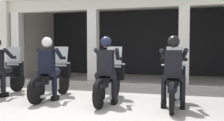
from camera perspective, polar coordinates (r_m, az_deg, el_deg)
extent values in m
plane|color=#A8A59E|center=(9.19, 4.31, -5.43)|extent=(80.00, 80.00, 0.00)
cube|color=black|center=(12.82, 8.22, 3.92)|extent=(10.68, 0.24, 3.13)
cube|color=beige|center=(9.37, 5.42, 12.63)|extent=(10.68, 0.36, 0.44)
cube|color=beige|center=(11.11, 7.03, 12.64)|extent=(10.68, 4.18, 0.16)
cube|color=beige|center=(12.82, -16.93, 3.83)|extent=(0.30, 4.18, 3.13)
cube|color=silver|center=(11.15, -19.96, 2.81)|extent=(0.35, 0.36, 2.69)
cube|color=silver|center=(9.64, -4.12, 2.99)|extent=(0.35, 0.36, 2.69)
cube|color=silver|center=(9.09, 15.45, 2.90)|extent=(0.35, 0.36, 2.69)
cube|color=#B7B5AD|center=(8.83, 4.77, -5.38)|extent=(10.28, 0.24, 0.12)
cylinder|color=black|center=(8.37, -20.03, -4.21)|extent=(0.09, 0.64, 0.64)
cube|color=black|center=(8.34, -20.05, -2.79)|extent=(0.14, 0.44, 0.08)
cube|color=silver|center=(7.77, -23.25, -4.43)|extent=(0.28, 0.44, 0.28)
cube|color=black|center=(7.79, -23.04, -3.44)|extent=(0.18, 1.24, 0.16)
ellipsoid|color=black|center=(7.95, -22.08, -2.00)|extent=(0.26, 0.48, 0.22)
cylinder|color=silver|center=(8.29, -20.30, -2.60)|extent=(0.05, 0.24, 0.53)
cube|color=black|center=(8.23, -20.56, -1.67)|extent=(0.52, 0.16, 0.44)
sphere|color=silver|center=(8.31, -20.16, -1.48)|extent=(0.18, 0.18, 0.18)
cube|color=silver|center=(8.20, -20.69, 0.93)|extent=(0.40, 0.14, 0.54)
cylinder|color=silver|center=(8.14, -21.00, -0.32)|extent=(0.62, 0.04, 0.04)
cylinder|color=black|center=(7.55, -23.08, -2.42)|extent=(0.26, 0.29, 0.17)
cylinder|color=black|center=(7.54, -22.69, -4.52)|extent=(0.12, 0.12, 0.53)
cube|color=black|center=(7.60, -22.59, -6.94)|extent=(0.11, 0.26, 0.12)
cylinder|color=black|center=(7.64, -21.71, 1.43)|extent=(0.19, 0.48, 0.31)
sphere|color=black|center=(7.79, -20.52, 0.66)|extent=(0.09, 0.09, 0.09)
cylinder|color=black|center=(7.54, -10.64, -4.84)|extent=(0.09, 0.64, 0.64)
cylinder|color=black|center=(6.33, -16.25, -6.39)|extent=(0.09, 0.64, 0.64)
cube|color=black|center=(7.51, -10.65, -3.27)|extent=(0.14, 0.44, 0.08)
cube|color=silver|center=(6.87, -13.40, -5.20)|extent=(0.28, 0.44, 0.28)
cube|color=black|center=(6.90, -13.21, -4.08)|extent=(0.18, 1.24, 0.16)
ellipsoid|color=#1E2338|center=(7.07, -12.38, -2.43)|extent=(0.26, 0.48, 0.22)
cube|color=black|center=(6.74, -13.96, -3.65)|extent=(0.24, 0.52, 0.10)
cube|color=black|center=(6.35, -15.99, -4.74)|extent=(0.16, 0.48, 0.10)
cylinder|color=silver|center=(7.46, -10.86, -3.07)|extent=(0.05, 0.24, 0.53)
cube|color=black|center=(7.39, -11.08, -2.04)|extent=(0.52, 0.16, 0.44)
sphere|color=silver|center=(7.48, -10.73, -1.82)|extent=(0.18, 0.18, 0.18)
cube|color=silver|center=(7.35, -11.17, 0.86)|extent=(0.40, 0.14, 0.54)
cylinder|color=silver|center=(7.29, -11.44, -0.53)|extent=(0.62, 0.04, 0.04)
cylinder|color=silver|center=(6.54, -13.94, -7.33)|extent=(0.07, 0.55, 0.07)
cube|color=black|center=(6.69, -14.08, -0.26)|extent=(0.36, 0.22, 0.60)
cube|color=#14193F|center=(6.79, -13.58, -0.04)|extent=(0.05, 0.02, 0.32)
sphere|color=#936B51|center=(6.69, -14.04, 3.64)|extent=(0.21, 0.21, 0.21)
sphere|color=silver|center=(6.69, -14.05, 3.89)|extent=(0.26, 0.26, 0.26)
cylinder|color=black|center=(6.66, -12.91, -2.94)|extent=(0.26, 0.29, 0.17)
cylinder|color=black|center=(6.66, -12.43, -5.31)|extent=(0.12, 0.12, 0.53)
cube|color=black|center=(6.73, -12.36, -8.04)|extent=(0.11, 0.26, 0.12)
cylinder|color=black|center=(6.80, -15.00, -2.85)|extent=(0.26, 0.29, 0.17)
cylinder|color=black|center=(6.86, -15.40, -5.11)|extent=(0.12, 0.12, 0.53)
cube|color=black|center=(6.92, -15.32, -7.77)|extent=(0.11, 0.26, 0.12)
cylinder|color=black|center=(6.78, -11.52, 1.41)|extent=(0.19, 0.48, 0.31)
sphere|color=black|center=(6.95, -10.44, 0.55)|extent=(0.09, 0.09, 0.09)
cylinder|color=black|center=(6.99, -14.74, 1.42)|extent=(0.19, 0.48, 0.31)
sphere|color=black|center=(7.19, -14.17, 0.59)|extent=(0.09, 0.09, 0.09)
cylinder|color=black|center=(7.00, 0.77, -5.39)|extent=(0.09, 0.64, 0.64)
cylinder|color=black|center=(5.67, -2.84, -7.35)|extent=(0.09, 0.64, 0.64)
cube|color=black|center=(6.97, 0.77, -3.70)|extent=(0.14, 0.44, 0.08)
cube|color=silver|center=(6.27, -0.97, -5.89)|extent=(0.28, 0.44, 0.28)
cube|color=black|center=(6.30, -0.85, -4.66)|extent=(0.18, 1.24, 0.16)
ellipsoid|color=black|center=(6.49, -0.30, -2.84)|extent=(0.26, 0.48, 0.22)
cube|color=black|center=(6.12, -1.32, -4.22)|extent=(0.24, 0.52, 0.10)
cube|color=black|center=(5.70, -2.66, -5.50)|extent=(0.16, 0.48, 0.10)
cylinder|color=silver|center=(6.91, 0.65, -3.49)|extent=(0.05, 0.24, 0.53)
cube|color=black|center=(6.84, 0.52, -2.38)|extent=(0.52, 0.16, 0.44)
sphere|color=silver|center=(6.93, 0.73, -2.14)|extent=(0.18, 0.18, 0.18)
cube|color=silver|center=(6.79, 0.48, 0.76)|extent=(0.40, 0.14, 0.54)
cylinder|color=silver|center=(6.72, 0.30, -0.76)|extent=(0.62, 0.04, 0.04)
cylinder|color=silver|center=(5.94, -0.81, -8.28)|extent=(0.07, 0.55, 0.07)
cube|color=black|center=(6.07, -1.38, -0.49)|extent=(0.36, 0.22, 0.60)
cube|color=#14193F|center=(6.18, -1.06, -0.24)|extent=(0.05, 0.02, 0.32)
sphere|color=tan|center=(6.08, -1.33, 3.81)|extent=(0.21, 0.21, 0.21)
sphere|color=#191E38|center=(6.08, -1.33, 4.09)|extent=(0.26, 0.26, 0.26)
cylinder|color=black|center=(6.07, -0.05, -3.42)|extent=(0.26, 0.29, 0.17)
cylinder|color=black|center=(6.09, 0.49, -6.01)|extent=(0.12, 0.12, 0.53)
cube|color=black|center=(6.16, 0.52, -8.98)|extent=(0.11, 0.26, 0.12)
cylinder|color=black|center=(6.15, -2.57, -3.34)|extent=(0.26, 0.29, 0.17)
cylinder|color=black|center=(6.21, -3.09, -5.85)|extent=(0.12, 0.12, 0.53)
cube|color=black|center=(6.27, -3.06, -8.77)|extent=(0.11, 0.26, 0.12)
cylinder|color=black|center=(6.22, 1.17, 1.35)|extent=(0.19, 0.48, 0.31)
sphere|color=black|center=(6.42, 1.98, 0.41)|extent=(0.09, 0.09, 0.09)
cylinder|color=black|center=(6.34, -2.68, 1.37)|extent=(0.19, 0.48, 0.31)
sphere|color=black|center=(6.56, -2.44, 0.46)|extent=(0.09, 0.09, 0.09)
cylinder|color=black|center=(6.75, 13.52, -5.78)|extent=(0.09, 0.64, 0.64)
cylinder|color=black|center=(5.37, 13.01, -8.00)|extent=(0.09, 0.64, 0.64)
cube|color=black|center=(6.72, 13.54, -4.03)|extent=(0.14, 0.44, 0.08)
cube|color=silver|center=(6.00, 13.28, -6.37)|extent=(0.28, 0.44, 0.28)
cube|color=black|center=(6.03, 13.32, -5.08)|extent=(0.18, 1.24, 0.16)
ellipsoid|color=#1E2338|center=(6.22, 13.41, -3.16)|extent=(0.26, 0.48, 0.22)
cube|color=black|center=(5.84, 13.26, -4.64)|extent=(0.24, 0.52, 0.10)
cube|color=black|center=(5.39, 13.06, -6.05)|extent=(0.16, 0.48, 0.10)
cylinder|color=silver|center=(6.65, 13.53, -3.82)|extent=(0.05, 0.24, 0.53)
cube|color=black|center=(6.58, 13.52, -2.66)|extent=(0.52, 0.16, 0.44)
sphere|color=silver|center=(6.68, 13.56, -2.41)|extent=(0.18, 0.18, 0.18)
cube|color=silver|center=(6.53, 13.56, 0.59)|extent=(0.40, 0.14, 0.54)
cylinder|color=silver|center=(6.46, 13.52, -0.98)|extent=(0.62, 0.04, 0.04)
cylinder|color=silver|center=(5.68, 14.35, -8.89)|extent=(0.07, 0.55, 0.07)
cube|color=black|center=(5.78, 13.29, -0.73)|extent=(0.36, 0.22, 0.60)
cube|color=black|center=(5.90, 13.34, -0.47)|extent=(0.05, 0.02, 0.32)
sphere|color=tan|center=(5.79, 13.35, 3.78)|extent=(0.21, 0.21, 0.21)
sphere|color=black|center=(5.79, 13.36, 4.07)|extent=(0.26, 0.26, 0.26)
cylinder|color=black|center=(5.82, 14.65, -3.78)|extent=(0.26, 0.29, 0.17)
cylinder|color=black|center=(5.86, 15.20, -6.46)|extent=(0.12, 0.12, 0.53)
cube|color=black|center=(5.93, 15.16, -9.55)|extent=(0.11, 0.26, 0.12)
cylinder|color=black|center=(5.84, 11.89, -3.74)|extent=(0.26, 0.29, 0.17)
cylinder|color=black|center=(5.88, 11.27, -6.39)|extent=(0.12, 0.12, 0.53)
cube|color=black|center=(5.95, 11.25, -9.47)|extent=(0.11, 0.26, 0.12)
cylinder|color=black|center=(6.00, 15.50, 1.19)|extent=(0.19, 0.48, 0.31)
sphere|color=black|center=(6.21, 15.85, 0.22)|extent=(0.09, 0.09, 0.09)
cylinder|color=black|center=(6.01, 11.30, 1.24)|extent=(0.19, 0.48, 0.31)
sphere|color=black|center=(6.23, 11.07, 0.28)|extent=(0.09, 0.09, 0.09)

